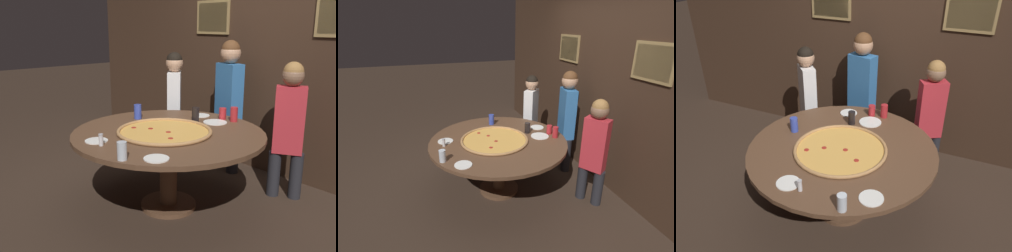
# 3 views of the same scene
# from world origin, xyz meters

# --- Properties ---
(ground_plane) EXTENTS (24.00, 24.00, 0.00)m
(ground_plane) POSITION_xyz_m (0.00, 0.00, 0.00)
(ground_plane) COLOR #38281E
(back_wall) EXTENTS (6.40, 0.08, 2.60)m
(back_wall) POSITION_xyz_m (0.00, 1.46, 1.30)
(back_wall) COLOR #3D281C
(back_wall) RESTS_ON ground_plane
(dining_table) EXTENTS (1.73, 1.73, 0.74)m
(dining_table) POSITION_xyz_m (0.00, 0.00, 0.62)
(dining_table) COLOR brown
(dining_table) RESTS_ON ground_plane
(giant_pizza) EXTENTS (0.85, 0.85, 0.03)m
(giant_pizza) POSITION_xyz_m (0.01, -0.05, 0.75)
(giant_pizza) COLOR #E5A84C
(giant_pizza) RESTS_ON dining_table
(drink_cup_far_left) EXTENTS (0.07, 0.07, 0.14)m
(drink_cup_far_left) POSITION_xyz_m (-0.10, 0.44, 0.81)
(drink_cup_far_left) COLOR black
(drink_cup_far_left) RESTS_ON dining_table
(drink_cup_far_right) EXTENTS (0.07, 0.07, 0.12)m
(drink_cup_far_right) POSITION_xyz_m (0.03, 0.71, 0.80)
(drink_cup_far_right) COLOR #B22328
(drink_cup_far_right) RESTS_ON dining_table
(drink_cup_by_shaker) EXTENTS (0.07, 0.07, 0.14)m
(drink_cup_by_shaker) POSITION_xyz_m (0.16, 0.72, 0.81)
(drink_cup_by_shaker) COLOR #B22328
(drink_cup_by_shaker) RESTS_ON dining_table
(drink_cup_near_right) EXTENTS (0.08, 0.08, 0.15)m
(drink_cup_near_right) POSITION_xyz_m (-0.55, 0.07, 0.81)
(drink_cup_near_right) COLOR #384CB7
(drink_cup_near_right) RESTS_ON dining_table
(drink_cup_beside_pizza) EXTENTS (0.07, 0.07, 0.13)m
(drink_cup_beside_pizza) POSITION_xyz_m (0.33, -0.73, 0.81)
(drink_cup_beside_pizza) COLOR silver
(drink_cup_beside_pizza) RESTS_ON dining_table
(white_plate_near_front) EXTENTS (0.19, 0.19, 0.01)m
(white_plate_near_front) POSITION_xyz_m (0.48, -0.53, 0.74)
(white_plate_near_front) COLOR white
(white_plate_near_front) RESTS_ON dining_table
(white_plate_right_side) EXTENTS (0.19, 0.19, 0.01)m
(white_plate_right_side) POSITION_xyz_m (-0.17, -0.64, 0.74)
(white_plate_right_side) COLOR white
(white_plate_right_side) RESTS_ON dining_table
(white_plate_far_back) EXTENTS (0.18, 0.18, 0.01)m
(white_plate_far_back) POSITION_xyz_m (-0.22, 0.65, 0.74)
(white_plate_far_back) COLOR white
(white_plate_far_back) RESTS_ON dining_table
(white_plate_left_side) EXTENTS (0.23, 0.23, 0.01)m
(white_plate_left_side) POSITION_xyz_m (0.07, 0.55, 0.74)
(white_plate_left_side) COLOR white
(white_plate_left_side) RESTS_ON dining_table
(condiment_shaker) EXTENTS (0.04, 0.04, 0.10)m
(condiment_shaker) POSITION_xyz_m (-0.04, -0.67, 0.79)
(condiment_shaker) COLOR silver
(condiment_shaker) RESTS_ON dining_table
(diner_side_left) EXTENTS (0.35, 0.28, 1.34)m
(diner_side_left) POSITION_xyz_m (0.59, 1.01, 0.76)
(diner_side_left) COLOR #232328
(diner_side_left) RESTS_ON ground_plane
(diner_centre_back) EXTENTS (0.39, 0.23, 1.50)m
(diner_centre_back) POSITION_xyz_m (-0.26, 1.14, 0.85)
(diner_centre_back) COLOR #232328
(diner_centre_back) RESTS_ON ground_plane
(diner_side_right) EXTENTS (0.33, 0.33, 1.36)m
(diner_side_right) POSITION_xyz_m (-0.84, 0.82, 0.77)
(diner_side_right) COLOR #232328
(diner_side_right) RESTS_ON ground_plane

